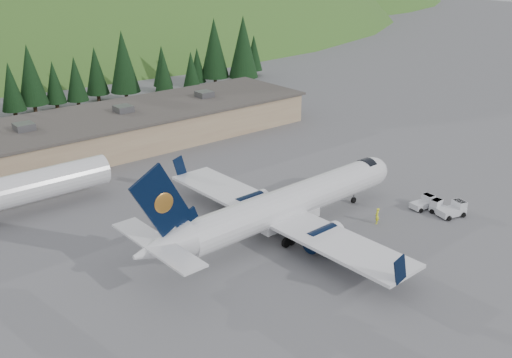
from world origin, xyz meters
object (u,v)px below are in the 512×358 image
(baggage_tug_c, at_px, (441,208))
(baggage_tug_a, at_px, (454,210))
(terminal_building, at_px, (95,134))
(ramp_worker, at_px, (377,216))
(airliner, at_px, (285,206))
(baggage_tug_b, at_px, (424,203))

(baggage_tug_c, bearing_deg, baggage_tug_a, -156.68)
(terminal_building, relative_size, ramp_worker, 38.48)
(airliner, xyz_separation_m, baggage_tug_b, (16.76, -5.80, -2.40))
(airliner, relative_size, baggage_tug_a, 10.01)
(airliner, bearing_deg, terminal_building, 94.13)
(airliner, distance_m, ramp_worker, 10.74)
(baggage_tug_b, xyz_separation_m, ramp_worker, (-7.49, 0.83, 0.24))
(baggage_tug_b, distance_m, terminal_building, 48.54)
(airliner, distance_m, baggage_tug_b, 17.90)
(airliner, relative_size, terminal_building, 0.49)
(airliner, xyz_separation_m, terminal_building, (-3.99, 38.03, -0.46))
(baggage_tug_a, height_order, terminal_building, terminal_building)
(airliner, xyz_separation_m, baggage_tug_c, (17.01, -7.98, -2.41))
(airliner, height_order, terminal_building, airliner)
(airliner, bearing_deg, baggage_tug_b, -20.95)
(baggage_tug_c, relative_size, terminal_building, 0.04)
(baggage_tug_a, bearing_deg, baggage_tug_c, 129.97)
(airliner, distance_m, terminal_building, 38.24)
(ramp_worker, bearing_deg, baggage_tug_a, 114.88)
(terminal_building, distance_m, ramp_worker, 45.04)
(baggage_tug_c, height_order, ramp_worker, ramp_worker)
(baggage_tug_a, distance_m, ramp_worker, 9.34)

